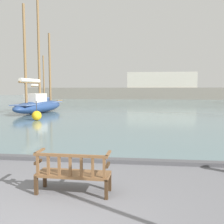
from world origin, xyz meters
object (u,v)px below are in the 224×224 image
at_px(park_bench, 73,172).
at_px(channel_buoy, 37,116).
at_px(sailboat_outer_port, 39,103).
at_px(sailboat_nearest_port, 39,99).

bearing_deg(park_bench, channel_buoy, 116.96).
relative_size(park_bench, channel_buoy, 1.18).
xyz_separation_m(sailboat_outer_port, channel_buoy, (2.19, -5.49, -0.57)).
distance_m(sailboat_nearest_port, sailboat_outer_port, 13.79).
bearing_deg(sailboat_outer_port, park_bench, -64.70).
xyz_separation_m(park_bench, sailboat_nearest_port, (-13.39, 29.65, 0.34)).
bearing_deg(sailboat_nearest_port, sailboat_outer_port, -67.05).
height_order(park_bench, channel_buoy, channel_buoy).
bearing_deg(sailboat_nearest_port, channel_buoy, -67.43).
xyz_separation_m(sailboat_nearest_port, sailboat_outer_port, (5.37, -12.69, 0.18)).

